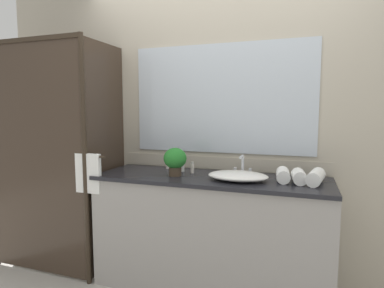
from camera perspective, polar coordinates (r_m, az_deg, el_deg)
name	(u,v)px	position (r m, az deg, el deg)	size (l,w,h in m)	color
ground_plane	(210,287)	(2.80, 3.18, -24.18)	(8.00, 8.00, 0.00)	#B7B2A8
wall_back_with_mirror	(222,123)	(2.76, 5.31, 3.82)	(4.40, 0.06, 2.60)	#B2A893
vanity_cabinet	(210,232)	(2.61, 3.30, -15.52)	(1.80, 0.58, 0.90)	#9E9993
shower_enclosure	(59,156)	(2.91, -22.72, -2.08)	(1.20, 0.59, 2.00)	#2D2319
sink_basin	(238,176)	(2.37, 8.23, -5.66)	(0.45, 0.31, 0.06)	white
faucet	(242,169)	(2.55, 9.02, -4.39)	(0.17, 0.13, 0.17)	silver
potted_plant	(175,160)	(2.49, -3.05, -2.83)	(0.18, 0.18, 0.22)	#473828
amenity_bottle_body_wash	(183,166)	(2.67, -1.66, -3.98)	(0.03, 0.03, 0.10)	white
amenity_bottle_lotion	(192,168)	(2.61, 0.05, -4.28)	(0.03, 0.03, 0.09)	silver
amenity_bottle_shampoo	(168,164)	(2.82, -4.41, -3.67)	(0.03, 0.03, 0.08)	silver
rolled_towel_near_edge	(316,177)	(2.38, 21.29, -5.54)	(0.10, 0.10, 0.26)	white
rolled_towel_middle	(299,176)	(2.37, 18.63, -5.54)	(0.10, 0.10, 0.19)	white
rolled_towel_far_edge	(283,175)	(2.40, 16.00, -5.36)	(0.09, 0.09, 0.22)	white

